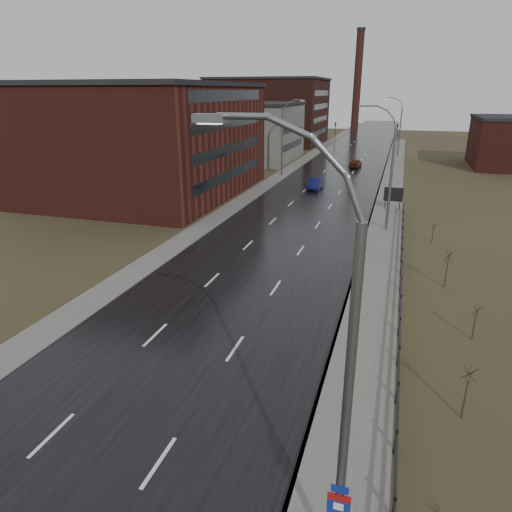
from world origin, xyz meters
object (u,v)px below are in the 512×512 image
Objects in this scene: car_near at (315,184)px; car_far at (355,163)px; billboard at (393,195)px; streetlight_main at (334,384)px.

car_near is 20.70m from car_far.
car_far is at bearing 103.39° from billboard.
streetlight_main is at bearing 98.66° from car_far.
car_near is 1.03× the size of car_far.
billboard is 13.50m from car_near.
streetlight_main is 52.34m from car_near.
billboard reaches higher than car_near.
streetlight_main is at bearing -77.75° from car_near.
car_far is (-6.96, 29.25, -1.00)m from billboard.
streetlight_main reaches higher than car_near.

